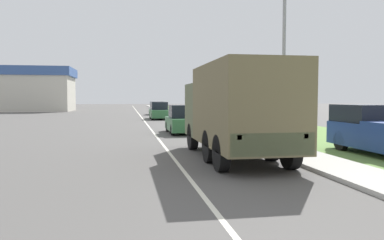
{
  "coord_description": "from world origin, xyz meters",
  "views": [
    {
      "loc": [
        -1.6,
        -1.87,
        2.1
      ],
      "look_at": [
        0.84,
        12.04,
        1.27
      ],
      "focal_mm": 35.0,
      "sensor_mm": 36.0,
      "label": 1
    }
  ],
  "objects_px": {
    "military_truck": "(236,108)",
    "car_third_ahead": "(157,109)",
    "lamp_post": "(279,51)",
    "car_nearest_ahead": "(184,121)",
    "car_second_ahead": "(159,111)"
  },
  "relations": [
    {
      "from": "military_truck",
      "to": "car_third_ahead",
      "type": "bearing_deg",
      "value": 89.85
    },
    {
      "from": "lamp_post",
      "to": "military_truck",
      "type": "bearing_deg",
      "value": -138.58
    },
    {
      "from": "lamp_post",
      "to": "car_nearest_ahead",
      "type": "bearing_deg",
      "value": 109.9
    },
    {
      "from": "military_truck",
      "to": "car_second_ahead",
      "type": "bearing_deg",
      "value": 91.11
    },
    {
      "from": "car_nearest_ahead",
      "to": "car_second_ahead",
      "type": "bearing_deg",
      "value": 90.64
    },
    {
      "from": "car_third_ahead",
      "to": "lamp_post",
      "type": "distance_m",
      "value": 33.17
    },
    {
      "from": "car_second_ahead",
      "to": "lamp_post",
      "type": "height_order",
      "value": "lamp_post"
    },
    {
      "from": "military_truck",
      "to": "car_third_ahead",
      "type": "distance_m",
      "value": 35.08
    },
    {
      "from": "car_nearest_ahead",
      "to": "car_third_ahead",
      "type": "xyz_separation_m",
      "value": [
        0.41,
        25.34,
        -0.01
      ]
    },
    {
      "from": "military_truck",
      "to": "lamp_post",
      "type": "height_order",
      "value": "lamp_post"
    },
    {
      "from": "car_third_ahead",
      "to": "car_nearest_ahead",
      "type": "bearing_deg",
      "value": -90.92
    },
    {
      "from": "military_truck",
      "to": "lamp_post",
      "type": "bearing_deg",
      "value": 41.42
    },
    {
      "from": "military_truck",
      "to": "car_nearest_ahead",
      "type": "relative_size",
      "value": 1.79
    },
    {
      "from": "car_nearest_ahead",
      "to": "lamp_post",
      "type": "bearing_deg",
      "value": -70.1
    },
    {
      "from": "car_third_ahead",
      "to": "lamp_post",
      "type": "bearing_deg",
      "value": -85.94
    }
  ]
}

